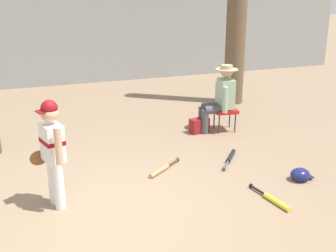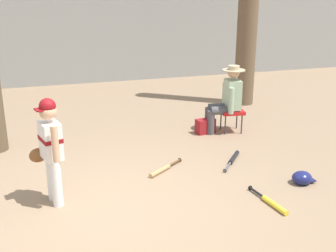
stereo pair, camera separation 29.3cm
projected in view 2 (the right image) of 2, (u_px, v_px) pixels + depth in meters
name	position (u px, v px, depth m)	size (l,w,h in m)	color
ground_plane	(112.00, 213.00, 4.84)	(60.00, 60.00, 0.00)	#897056
concrete_back_wall	(60.00, 36.00, 11.03)	(18.00, 0.36, 2.53)	gray
tree_behind_spectator	(249.00, 1.00, 8.76)	(0.64, 0.64, 5.08)	brown
young_ballplayer	(50.00, 145.00, 4.86)	(0.42, 0.57, 1.31)	white
folding_stool	(232.00, 112.00, 7.49)	(0.46, 0.46, 0.41)	red
seated_spectator	(227.00, 97.00, 7.39)	(0.68, 0.54, 1.20)	#47474C
handbag_beside_stool	(205.00, 126.00, 7.48)	(0.34, 0.18, 0.26)	maroon
bat_yellow_trainer	(272.00, 203.00, 5.00)	(0.15, 0.72, 0.07)	yellow
bat_wood_tan	(162.00, 169.00, 5.92)	(0.61, 0.47, 0.07)	tan
bat_black_composite	(233.00, 159.00, 6.29)	(0.53, 0.61, 0.07)	black
batting_helmet_navy	(302.00, 178.00, 5.55)	(0.32, 0.25, 0.18)	navy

